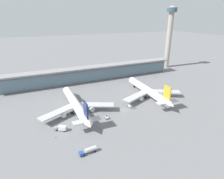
{
  "coord_description": "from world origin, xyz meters",
  "views": [
    {
      "loc": [
        -56.59,
        -101.26,
        61.34
      ],
      "look_at": [
        0.0,
        20.96,
        8.17
      ],
      "focal_mm": 29.44,
      "sensor_mm": 36.0,
      "label": 1
    }
  ],
  "objects_px": {
    "service_truck_by_tail_grey": "(61,128)",
    "control_tower": "(170,33)",
    "safety_cone_alpha": "(64,131)",
    "safety_cone_bravo": "(101,122)",
    "service_truck_under_wing_blue": "(104,104)",
    "service_truck_mid_apron_white": "(107,117)",
    "safety_cone_delta": "(56,137)",
    "airliner_left_stand": "(76,105)",
    "airliner_centre_stand": "(148,91)",
    "service_truck_on_taxiway_blue": "(89,150)",
    "safety_cone_charlie": "(110,123)",
    "service_truck_near_nose_white": "(130,106)"
  },
  "relations": [
    {
      "from": "service_truck_near_nose_white",
      "to": "service_truck_by_tail_grey",
      "type": "bearing_deg",
      "value": -169.98
    },
    {
      "from": "airliner_left_stand",
      "to": "service_truck_mid_apron_white",
      "type": "relative_size",
      "value": 22.73
    },
    {
      "from": "airliner_left_stand",
      "to": "service_truck_by_tail_grey",
      "type": "xyz_separation_m",
      "value": [
        -13.71,
        -18.63,
        -3.9
      ]
    },
    {
      "from": "airliner_left_stand",
      "to": "safety_cone_bravo",
      "type": "height_order",
      "value": "airliner_left_stand"
    },
    {
      "from": "airliner_left_stand",
      "to": "safety_cone_alpha",
      "type": "xyz_separation_m",
      "value": [
        -12.75,
        -20.22,
        -5.28
      ]
    },
    {
      "from": "service_truck_by_tail_grey",
      "to": "service_truck_on_taxiway_blue",
      "type": "distance_m",
      "value": 26.27
    },
    {
      "from": "service_truck_under_wing_blue",
      "to": "service_truck_on_taxiway_blue",
      "type": "distance_m",
      "value": 52.91
    },
    {
      "from": "service_truck_near_nose_white",
      "to": "service_truck_by_tail_grey",
      "type": "distance_m",
      "value": 52.18
    },
    {
      "from": "service_truck_under_wing_blue",
      "to": "service_truck_on_taxiway_blue",
      "type": "bearing_deg",
      "value": -120.5
    },
    {
      "from": "service_truck_under_wing_blue",
      "to": "control_tower",
      "type": "height_order",
      "value": "control_tower"
    },
    {
      "from": "safety_cone_alpha",
      "to": "safety_cone_delta",
      "type": "distance_m",
      "value": 6.45
    },
    {
      "from": "service_truck_near_nose_white",
      "to": "service_truck_mid_apron_white",
      "type": "bearing_deg",
      "value": -160.62
    },
    {
      "from": "airliner_left_stand",
      "to": "safety_cone_alpha",
      "type": "relative_size",
      "value": 95.04
    },
    {
      "from": "airliner_centre_stand",
      "to": "safety_cone_bravo",
      "type": "distance_m",
      "value": 53.73
    },
    {
      "from": "service_truck_mid_apron_white",
      "to": "control_tower",
      "type": "bearing_deg",
      "value": 35.9
    },
    {
      "from": "service_truck_under_wing_blue",
      "to": "safety_cone_delta",
      "type": "height_order",
      "value": "service_truck_under_wing_blue"
    },
    {
      "from": "safety_cone_charlie",
      "to": "airliner_centre_stand",
      "type": "bearing_deg",
      "value": 27.56
    },
    {
      "from": "service_truck_near_nose_white",
      "to": "service_truck_mid_apron_white",
      "type": "distance_m",
      "value": 23.37
    },
    {
      "from": "service_truck_by_tail_grey",
      "to": "control_tower",
      "type": "distance_m",
      "value": 183.27
    },
    {
      "from": "safety_cone_delta",
      "to": "safety_cone_alpha",
      "type": "bearing_deg",
      "value": 39.19
    },
    {
      "from": "safety_cone_alpha",
      "to": "safety_cone_bravo",
      "type": "xyz_separation_m",
      "value": [
        23.13,
        0.4,
        0.0
      ]
    },
    {
      "from": "safety_cone_alpha",
      "to": "safety_cone_bravo",
      "type": "height_order",
      "value": "same"
    },
    {
      "from": "service_truck_mid_apron_white",
      "to": "service_truck_by_tail_grey",
      "type": "relative_size",
      "value": 0.4
    },
    {
      "from": "service_truck_mid_apron_white",
      "to": "control_tower",
      "type": "distance_m",
      "value": 158.98
    },
    {
      "from": "service_truck_mid_apron_white",
      "to": "service_truck_by_tail_grey",
      "type": "distance_m",
      "value": 29.37
    },
    {
      "from": "airliner_centre_stand",
      "to": "safety_cone_bravo",
      "type": "height_order",
      "value": "airliner_centre_stand"
    },
    {
      "from": "service_truck_by_tail_grey",
      "to": "service_truck_on_taxiway_blue",
      "type": "relative_size",
      "value": 0.84
    },
    {
      "from": "airliner_centre_stand",
      "to": "service_truck_by_tail_grey",
      "type": "distance_m",
      "value": 76.13
    },
    {
      "from": "safety_cone_bravo",
      "to": "safety_cone_delta",
      "type": "distance_m",
      "value": 28.48
    },
    {
      "from": "airliner_centre_stand",
      "to": "service_truck_mid_apron_white",
      "type": "bearing_deg",
      "value": -158.35
    },
    {
      "from": "service_truck_mid_apron_white",
      "to": "service_truck_on_taxiway_blue",
      "type": "xyz_separation_m",
      "value": [
        -20.84,
        -26.19,
        0.83
      ]
    },
    {
      "from": "airliner_centre_stand",
      "to": "control_tower",
      "type": "relative_size",
      "value": 0.84
    },
    {
      "from": "service_truck_near_nose_white",
      "to": "service_truck_on_taxiway_blue",
      "type": "relative_size",
      "value": 0.78
    },
    {
      "from": "airliner_centre_stand",
      "to": "safety_cone_delta",
      "type": "height_order",
      "value": "airliner_centre_stand"
    },
    {
      "from": "service_truck_near_nose_white",
      "to": "safety_cone_delta",
      "type": "xyz_separation_m",
      "value": [
        -55.42,
        -14.74,
        -0.49
      ]
    },
    {
      "from": "service_truck_under_wing_blue",
      "to": "control_tower",
      "type": "bearing_deg",
      "value": 30.81
    },
    {
      "from": "service_truck_mid_apron_white",
      "to": "control_tower",
      "type": "height_order",
      "value": "control_tower"
    },
    {
      "from": "service_truck_by_tail_grey",
      "to": "safety_cone_bravo",
      "type": "relative_size",
      "value": 10.44
    },
    {
      "from": "service_truck_on_taxiway_blue",
      "to": "safety_cone_bravo",
      "type": "bearing_deg",
      "value": 56.61
    },
    {
      "from": "airliner_left_stand",
      "to": "safety_cone_charlie",
      "type": "bearing_deg",
      "value": -57.26
    },
    {
      "from": "safety_cone_delta",
      "to": "service_truck_mid_apron_white",
      "type": "bearing_deg",
      "value": 11.83
    },
    {
      "from": "safety_cone_bravo",
      "to": "service_truck_under_wing_blue",
      "type": "bearing_deg",
      "value": 62.82
    },
    {
      "from": "airliner_left_stand",
      "to": "service_truck_on_taxiway_blue",
      "type": "bearing_deg",
      "value": -96.85
    },
    {
      "from": "safety_cone_bravo",
      "to": "safety_cone_delta",
      "type": "height_order",
      "value": "same"
    },
    {
      "from": "airliner_left_stand",
      "to": "airliner_centre_stand",
      "type": "bearing_deg",
      "value": 0.27
    },
    {
      "from": "service_truck_mid_apron_white",
      "to": "safety_cone_bravo",
      "type": "relative_size",
      "value": 4.18
    },
    {
      "from": "airliner_left_stand",
      "to": "service_truck_under_wing_blue",
      "type": "relative_size",
      "value": 21.16
    },
    {
      "from": "safety_cone_bravo",
      "to": "service_truck_on_taxiway_blue",
      "type": "bearing_deg",
      "value": -123.39
    },
    {
      "from": "airliner_centre_stand",
      "to": "safety_cone_charlie",
      "type": "bearing_deg",
      "value": -152.44
    },
    {
      "from": "control_tower",
      "to": "safety_cone_bravo",
      "type": "bearing_deg",
      "value": -144.48
    }
  ]
}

